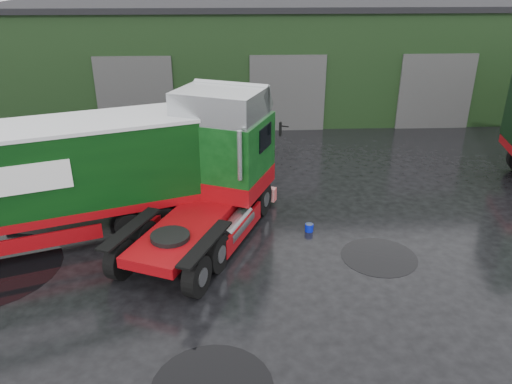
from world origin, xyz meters
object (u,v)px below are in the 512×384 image
tree_back_a (167,13)px  tree_back_b (365,25)px  wash_bucket (309,228)px  hero_tractor (196,176)px  trailer_left (20,188)px  warehouse (278,53)px

tree_back_a → tree_back_b: bearing=0.0°
wash_bucket → hero_tractor: bearing=-171.8°
trailer_left → tree_back_b: 32.93m
hero_tractor → trailer_left: size_ratio=0.59×
trailer_left → wash_bucket: 9.27m
warehouse → tree_back_b: size_ratio=4.32×
hero_tractor → tree_back_b: tree_back_b is taller
tree_back_a → tree_back_b: tree_back_a is taller
trailer_left → wash_bucket: bearing=-107.2°
trailer_left → warehouse: bearing=-47.7°
trailer_left → tree_back_a: tree_back_a is taller
trailer_left → wash_bucket: size_ratio=44.57×
warehouse → tree_back_a: size_ratio=3.41×
warehouse → wash_bucket: size_ratio=115.37×
wash_bucket → tree_back_b: tree_back_b is taller
hero_tractor → warehouse: bearing=100.2°
hero_tractor → tree_back_a: size_ratio=0.78×
trailer_left → tree_back_a: (1.50, 27.84, 2.81)m
wash_bucket → tree_back_a: bearing=105.4°
warehouse → hero_tractor: bearing=-102.7°
wash_bucket → tree_back_a: size_ratio=0.03×
trailer_left → tree_back_b: tree_back_b is taller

